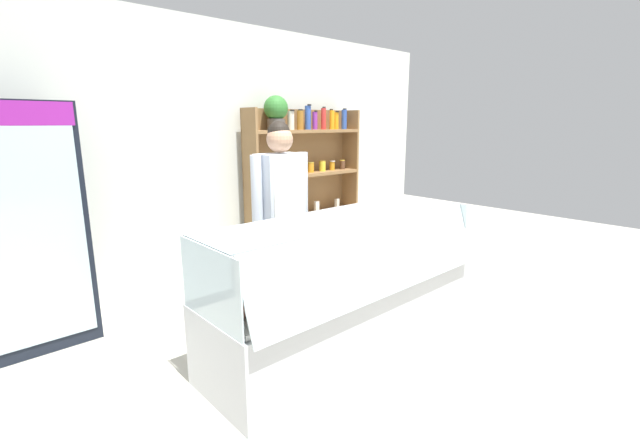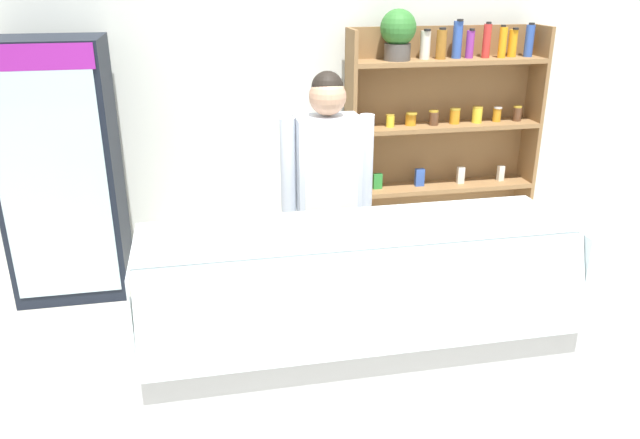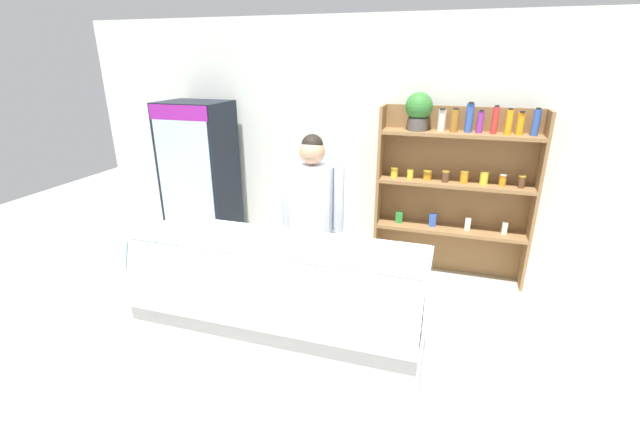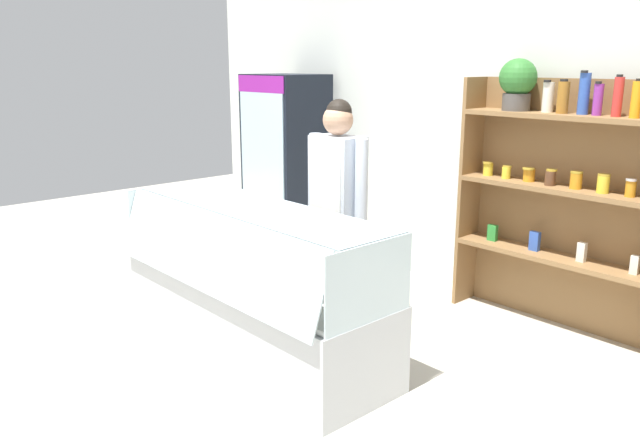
% 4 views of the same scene
% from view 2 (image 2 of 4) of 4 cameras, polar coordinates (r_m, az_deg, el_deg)
% --- Properties ---
extents(ground_plane, '(12.00, 12.00, 0.00)m').
position_cam_2_polar(ground_plane, '(3.56, 5.39, -16.69)').
color(ground_plane, '#B7B2A3').
extents(back_wall, '(6.80, 0.10, 2.70)m').
position_cam_2_polar(back_wall, '(5.07, -1.48, 11.97)').
color(back_wall, silver).
rests_on(back_wall, ground).
extents(drinks_fridge, '(0.76, 0.61, 1.81)m').
position_cam_2_polar(drinks_fridge, '(4.73, -22.53, 4.08)').
color(drinks_fridge, black).
rests_on(drinks_fridge, ground).
extents(shelving_unit, '(1.58, 0.29, 1.96)m').
position_cam_2_polar(shelving_unit, '(5.16, 10.62, 9.15)').
color(shelving_unit, olive).
rests_on(shelving_unit, ground).
extents(deli_display_case, '(2.19, 0.76, 1.01)m').
position_cam_2_polar(deli_display_case, '(3.43, 3.14, -11.80)').
color(deli_display_case, silver).
rests_on(deli_display_case, ground).
extents(shop_clerk, '(0.57, 0.25, 1.68)m').
position_cam_2_polar(shop_clerk, '(3.83, 0.68, 3.18)').
color(shop_clerk, '#4C4233').
rests_on(shop_clerk, ground).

